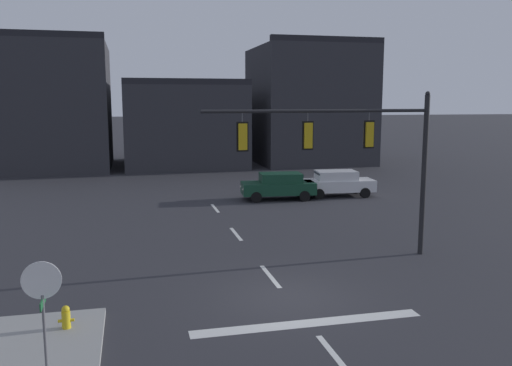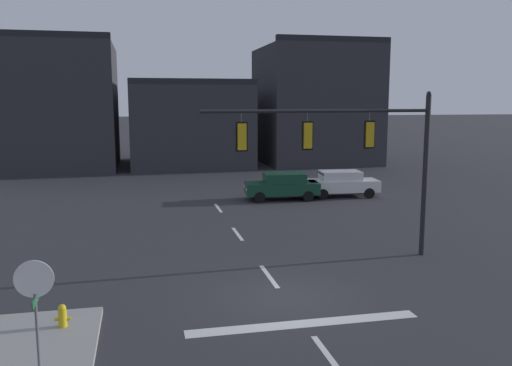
# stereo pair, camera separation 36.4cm
# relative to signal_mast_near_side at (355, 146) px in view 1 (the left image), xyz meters

# --- Properties ---
(ground_plane) EXTENTS (400.00, 400.00, 0.00)m
(ground_plane) POSITION_rel_signal_mast_near_side_xyz_m (-3.48, -3.17, -4.28)
(ground_plane) COLOR #2B2B30
(stop_bar_paint) EXTENTS (6.40, 0.50, 0.01)m
(stop_bar_paint) POSITION_rel_signal_mast_near_side_xyz_m (-3.48, -5.17, -4.28)
(stop_bar_paint) COLOR silver
(stop_bar_paint) RESTS_ON ground
(lane_centreline) EXTENTS (0.16, 26.40, 0.01)m
(lane_centreline) POSITION_rel_signal_mast_near_side_xyz_m (-3.48, -1.17, -4.28)
(lane_centreline) COLOR silver
(lane_centreline) RESTS_ON ground
(signal_mast_near_side) EXTENTS (8.68, 0.53, 6.27)m
(signal_mast_near_side) POSITION_rel_signal_mast_near_side_xyz_m (0.00, 0.00, 0.00)
(signal_mast_near_side) COLOR black
(signal_mast_near_side) RESTS_ON ground
(stop_sign) EXTENTS (0.76, 0.64, 2.83)m
(stop_sign) POSITION_rel_signal_mast_near_side_xyz_m (-9.75, -7.39, -2.14)
(stop_sign) COLOR #56565B
(stop_sign) RESTS_ON ground
(car_lot_nearside) EXTENTS (4.58, 2.25, 1.61)m
(car_lot_nearside) POSITION_rel_signal_mast_near_side_xyz_m (0.71, 12.64, -3.42)
(car_lot_nearside) COLOR #143D28
(car_lot_nearside) RESTS_ON ground
(car_lot_middle) EXTENTS (4.58, 2.25, 1.61)m
(car_lot_middle) POSITION_rel_signal_mast_near_side_xyz_m (4.60, 12.85, -3.42)
(car_lot_middle) COLOR silver
(car_lot_middle) RESTS_ON ground
(fire_hydrant) EXTENTS (0.40, 0.30, 0.75)m
(fire_hydrant) POSITION_rel_signal_mast_near_side_xyz_m (-9.73, -4.34, -3.95)
(fire_hydrant) COLOR gold
(fire_hydrant) RESTS_ON ground
(building_row) EXTENTS (33.97, 12.49, 11.44)m
(building_row) POSITION_rel_signal_mast_near_side_xyz_m (-3.22, 31.87, 0.64)
(building_row) COLOR #2D2D33
(building_row) RESTS_ON ground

